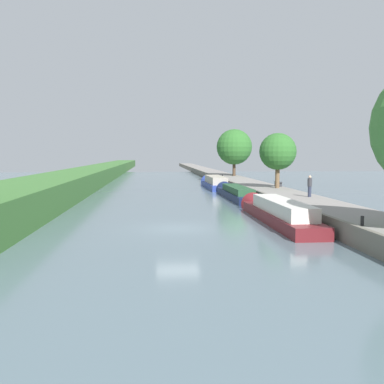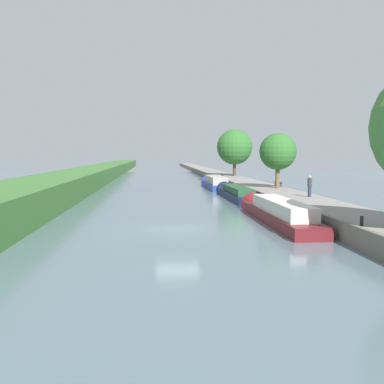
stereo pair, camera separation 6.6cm
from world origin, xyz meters
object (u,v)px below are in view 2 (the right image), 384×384
object	(u,v)px
narrowboat_maroon	(276,212)
mooring_bollard_far	(223,176)
narrowboat_navy	(235,193)
mooring_bollard_near	(362,221)
park_bench	(278,183)
person_walking	(310,186)
narrowboat_blue	(214,183)

from	to	relation	value
narrowboat_maroon	mooring_bollard_far	bearing A→B (deg)	86.80
narrowboat_navy	mooring_bollard_near	distance (m)	22.57
mooring_bollard_near	park_bench	xyz separation A→B (m)	(3.10, 24.14, 0.12)
narrowboat_maroon	person_walking	size ratio (longest dim) A/B	7.96
narrowboat_blue	park_bench	size ratio (longest dim) A/B	8.41
narrowboat_navy	mooring_bollard_near	world-z (taller)	mooring_bollard_near
narrowboat_maroon	mooring_bollard_far	distance (m)	33.36
narrowboat_maroon	narrowboat_blue	xyz separation A→B (m)	(-0.07, 27.88, 0.00)
person_walking	park_bench	xyz separation A→B (m)	(0.74, 10.95, -0.53)
person_walking	mooring_bollard_near	xyz separation A→B (m)	(-2.35, -13.19, -0.65)
narrowboat_navy	mooring_bollard_near	size ratio (longest dim) A/B	29.35
narrowboat_navy	person_walking	distance (m)	10.25
mooring_bollard_far	mooring_bollard_near	bearing A→B (deg)	-90.00
narrowboat_maroon	park_bench	bearing A→B (deg)	73.27
person_walking	mooring_bollard_near	world-z (taller)	person_walking
narrowboat_navy	person_walking	bearing A→B (deg)	-66.37
narrowboat_maroon	narrowboat_blue	world-z (taller)	narrowboat_blue
narrowboat_blue	park_bench	xyz separation A→B (m)	(5.03, -11.38, 0.71)
park_bench	person_walking	bearing A→B (deg)	-93.87
person_walking	park_bench	distance (m)	10.99
narrowboat_maroon	narrowboat_navy	distance (m)	14.86
narrowboat_navy	park_bench	bearing A→B (deg)	18.88
narrowboat_navy	person_walking	xyz separation A→B (m)	(4.07, -9.31, 1.34)
mooring_bollard_near	mooring_bollard_far	bearing A→B (deg)	90.00
mooring_bollard_near	narrowboat_blue	bearing A→B (deg)	93.12
mooring_bollard_near	park_bench	distance (m)	24.34
narrowboat_maroon	narrowboat_navy	world-z (taller)	narrowboat_maroon
mooring_bollard_near	narrowboat_maroon	bearing A→B (deg)	103.73
narrowboat_blue	person_walking	size ratio (longest dim) A/B	7.60
person_walking	park_bench	size ratio (longest dim) A/B	1.11
narrowboat_navy	person_walking	size ratio (longest dim) A/B	7.96
mooring_bollard_far	narrowboat_blue	bearing A→B (deg)	-109.65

